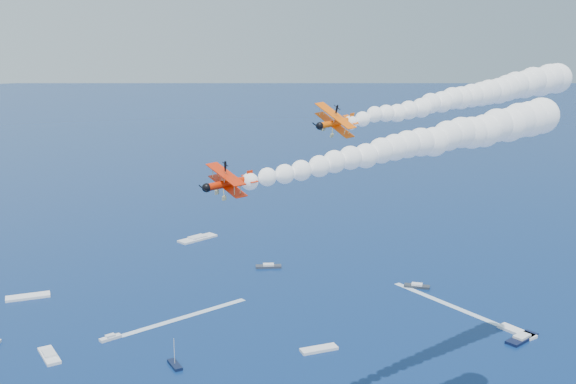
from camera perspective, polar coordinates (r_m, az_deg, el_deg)
biplane_lead at (r=106.43m, az=3.97°, el=5.71°), size 8.34×10.14×8.24m
biplane_trail at (r=86.34m, az=-4.87°, el=0.73°), size 7.50×8.69×6.62m
smoke_trail_lead at (r=127.85m, az=14.47°, el=7.62°), size 61.15×16.60×10.64m
smoke_trail_trail at (r=102.81m, az=10.40°, el=3.88°), size 60.64×6.41×10.64m
spectator_boats at (r=190.48m, az=-15.39°, el=-10.26°), size 184.59×147.02×0.70m
boat_wakes at (r=164.51m, az=-11.30°, el=-14.05°), size 206.44×53.13×0.04m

